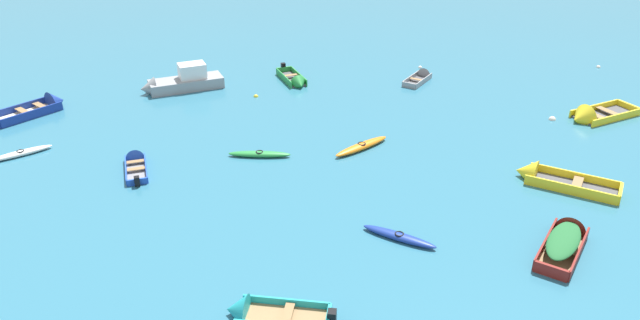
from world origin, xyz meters
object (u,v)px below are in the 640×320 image
rowboat_blue_cluster_inner (136,162)px  mooring_buoy_far_field (256,97)px  mooring_buoy_between_boats_right (420,68)px  motor_launch_grey_midfield_left (180,82)px  rowboat_turquoise_midfield_right (257,313)px  kayak_white_foreground_center (21,153)px  rowboat_maroon_back_row_left (566,238)px  mooring_buoy_outer_edge (598,67)px  kayak_green_back_row_right (259,154)px  rowboat_yellow_near_left (545,177)px  mooring_buoy_trailing (552,120)px  rowboat_deep_blue_center (44,107)px  kayak_deep_blue_near_camera (399,236)px  rowboat_green_near_right (295,81)px  kayak_orange_outer_left (362,146)px  rowboat_grey_far_left (422,77)px  rowboat_yellow_distant_center (589,117)px

rowboat_blue_cluster_inner → mooring_buoy_far_field: rowboat_blue_cluster_inner is taller
mooring_buoy_between_boats_right → mooring_buoy_far_field: size_ratio=0.97×
motor_launch_grey_midfield_left → rowboat_turquoise_midfield_right: bearing=-74.3°
kayak_white_foreground_center → mooring_buoy_between_boats_right: bearing=29.2°
rowboat_blue_cluster_inner → kayak_white_foreground_center: 6.20m
rowboat_maroon_back_row_left → rowboat_turquoise_midfield_right: rowboat_maroon_back_row_left is taller
rowboat_blue_cluster_inner → mooring_buoy_outer_edge: 32.85m
rowboat_blue_cluster_inner → kayak_green_back_row_right: bearing=5.5°
mooring_buoy_outer_edge → motor_launch_grey_midfield_left: bearing=-173.7°
rowboat_blue_cluster_inner → rowboat_yellow_near_left: bearing=-7.5°
mooring_buoy_trailing → rowboat_blue_cluster_inner: bearing=-168.7°
mooring_buoy_outer_edge → mooring_buoy_far_field: size_ratio=0.99×
rowboat_deep_blue_center → mooring_buoy_trailing: 30.06m
rowboat_turquoise_midfield_right → kayak_deep_blue_near_camera: bearing=37.8°
rowboat_turquoise_midfield_right → rowboat_green_near_right: 22.43m
rowboat_blue_cluster_inner → mooring_buoy_outer_edge: size_ratio=11.41×
rowboat_green_near_right → kayak_white_foreground_center: bearing=-144.6°
kayak_orange_outer_left → mooring_buoy_between_boats_right: (5.61, 12.92, -0.16)m
kayak_orange_outer_left → kayak_green_back_row_right: bearing=-173.0°
rowboat_grey_far_left → rowboat_maroon_back_row_left: 19.54m
rowboat_maroon_back_row_left → rowboat_grey_far_left: bearing=95.4°
rowboat_maroon_back_row_left → kayak_white_foreground_center: rowboat_maroon_back_row_left is taller
mooring_buoy_far_field → rowboat_deep_blue_center: bearing=-172.4°
rowboat_yellow_near_left → rowboat_blue_cluster_inner: size_ratio=1.37×
kayak_deep_blue_near_camera → rowboat_blue_cluster_inner: size_ratio=0.86×
mooring_buoy_outer_edge → rowboat_maroon_back_row_left: bearing=-118.1°
rowboat_yellow_near_left → kayak_deep_blue_near_camera: size_ratio=1.59×
rowboat_turquoise_midfield_right → mooring_buoy_between_boats_right: (10.42, 25.32, -0.17)m
rowboat_turquoise_midfield_right → kayak_white_foreground_center: size_ratio=1.33×
rowboat_yellow_distant_center → mooring_buoy_trailing: rowboat_yellow_distant_center is taller
kayak_green_back_row_right → mooring_buoy_between_boats_right: size_ratio=11.01×
rowboat_yellow_near_left → mooring_buoy_far_field: (-14.15, 11.53, -0.21)m
rowboat_grey_far_left → mooring_buoy_outer_edge: bearing=8.0°
motor_launch_grey_midfield_left → mooring_buoy_far_field: 5.20m
kayak_deep_blue_near_camera → mooring_buoy_far_field: size_ratio=9.71×
rowboat_green_near_right → kayak_orange_outer_left: bearing=-71.2°
rowboat_maroon_back_row_left → motor_launch_grey_midfield_left: (-17.95, 18.07, 0.18)m
kayak_white_foreground_center → motor_launch_grey_midfield_left: (6.59, 9.19, 0.40)m
kayak_deep_blue_near_camera → rowboat_yellow_distant_center: 17.18m
rowboat_deep_blue_center → mooring_buoy_far_field: (12.58, 1.67, -0.24)m
kayak_green_back_row_right → mooring_buoy_between_boats_right: bearing=51.2°
rowboat_grey_far_left → rowboat_deep_blue_center: size_ratio=0.74×
kayak_deep_blue_near_camera → rowboat_grey_far_left: size_ratio=0.96×
rowboat_yellow_near_left → rowboat_blue_cluster_inner: 19.80m
rowboat_yellow_near_left → kayak_green_back_row_right: rowboat_yellow_near_left is taller
mooring_buoy_between_boats_right → rowboat_maroon_back_row_left: bearing=-86.1°
rowboat_yellow_near_left → mooring_buoy_far_field: rowboat_yellow_near_left is taller
rowboat_yellow_near_left → mooring_buoy_far_field: 18.25m
kayak_deep_blue_near_camera → rowboat_deep_blue_center: 23.83m
motor_launch_grey_midfield_left → rowboat_blue_cluster_inner: bearing=-92.8°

